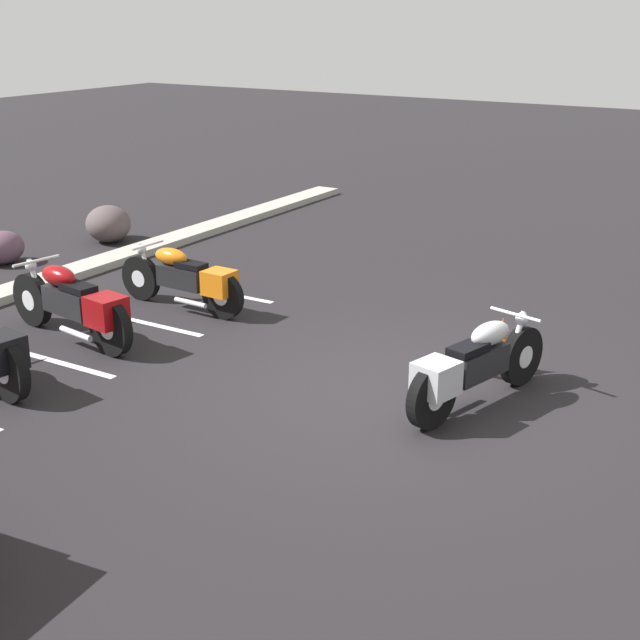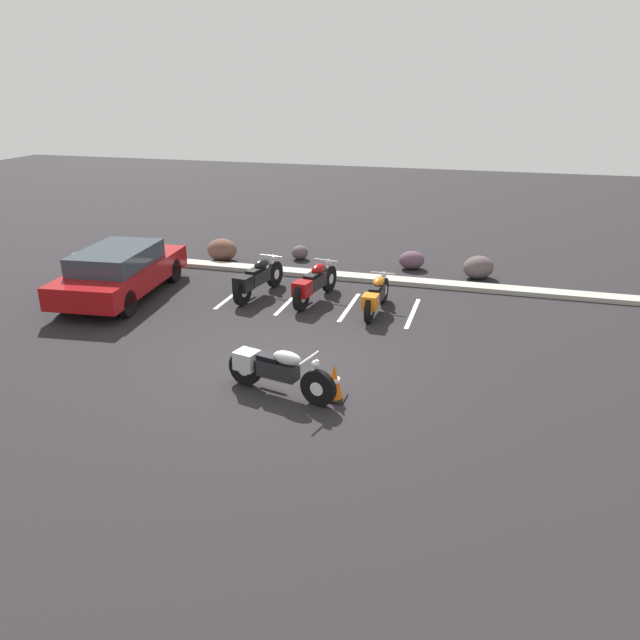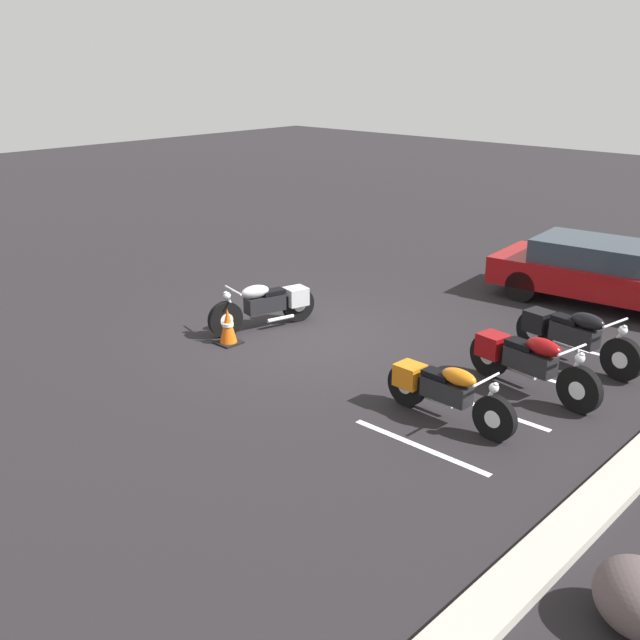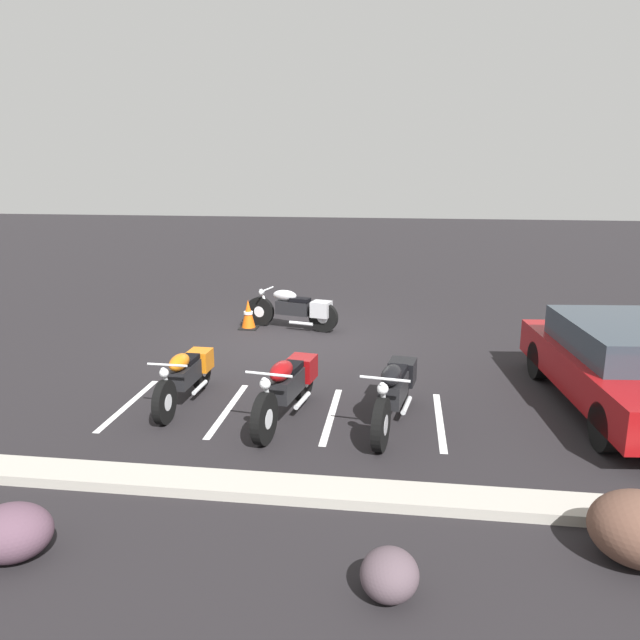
% 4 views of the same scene
% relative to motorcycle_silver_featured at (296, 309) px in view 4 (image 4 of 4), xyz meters
% --- Properties ---
extents(ground, '(60.00, 60.00, 0.00)m').
position_rel_motorcycle_silver_featured_xyz_m(ground, '(-0.18, 0.91, -0.46)').
color(ground, black).
extents(motorcycle_silver_featured, '(2.14, 0.84, 0.86)m').
position_rel_motorcycle_silver_featured_xyz_m(motorcycle_silver_featured, '(0.00, 0.00, 0.00)').
color(motorcycle_silver_featured, black).
rests_on(motorcycle_silver_featured, ground).
extents(parked_bike_0, '(0.77, 2.31, 0.91)m').
position_rel_motorcycle_silver_featured_xyz_m(parked_bike_0, '(-2.24, 4.84, 0.03)').
color(parked_bike_0, black).
rests_on(parked_bike_0, ground).
extents(parked_bike_1, '(0.76, 2.30, 0.91)m').
position_rel_motorcycle_silver_featured_xyz_m(parked_bike_1, '(-0.73, 4.85, 0.03)').
color(parked_bike_1, black).
rests_on(parked_bike_1, ground).
extents(parked_bike_2, '(0.59, 2.10, 0.82)m').
position_rel_motorcycle_silver_featured_xyz_m(parked_bike_2, '(0.91, 4.47, -0.02)').
color(parked_bike_2, black).
rests_on(parked_bike_2, ground).
extents(car_red, '(2.22, 4.46, 1.29)m').
position_rel_motorcycle_silver_featured_xyz_m(car_red, '(-5.56, 3.90, 0.22)').
color(car_red, black).
rests_on(car_red, ground).
extents(concrete_curb, '(18.00, 0.50, 0.12)m').
position_rel_motorcycle_silver_featured_xyz_m(concrete_curb, '(-0.18, 6.99, -0.40)').
color(concrete_curb, '#A8A399').
rests_on(concrete_curb, ground).
extents(landscape_rock_2, '(0.57, 0.59, 0.43)m').
position_rel_motorcycle_silver_featured_xyz_m(landscape_rock_2, '(-2.27, 8.54, -0.24)').
color(landscape_rock_2, '#51424A').
rests_on(landscape_rock_2, ground).
extents(landscape_rock_3, '(0.88, 0.81, 0.52)m').
position_rel_motorcycle_silver_featured_xyz_m(landscape_rock_3, '(1.19, 8.46, -0.19)').
color(landscape_rock_3, '#573D4C').
rests_on(landscape_rock_3, ground).
extents(traffic_cone, '(0.40, 0.40, 0.65)m').
position_rel_motorcycle_silver_featured_xyz_m(traffic_cone, '(1.05, 0.09, -0.15)').
color(traffic_cone, black).
rests_on(traffic_cone, ground).
extents(stall_line_0, '(0.10, 2.10, 0.00)m').
position_rel_motorcycle_silver_featured_xyz_m(stall_line_0, '(-2.89, 4.72, -0.45)').
color(stall_line_0, white).
rests_on(stall_line_0, ground).
extents(stall_line_1, '(0.10, 2.10, 0.00)m').
position_rel_motorcycle_silver_featured_xyz_m(stall_line_1, '(-1.34, 4.72, -0.45)').
color(stall_line_1, white).
rests_on(stall_line_1, ground).
extents(stall_line_2, '(0.10, 2.10, 0.00)m').
position_rel_motorcycle_silver_featured_xyz_m(stall_line_2, '(0.21, 4.72, -0.45)').
color(stall_line_2, white).
rests_on(stall_line_2, ground).
extents(stall_line_3, '(0.10, 2.10, 0.00)m').
position_rel_motorcycle_silver_featured_xyz_m(stall_line_3, '(1.76, 4.72, -0.45)').
color(stall_line_3, white).
rests_on(stall_line_3, ground).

